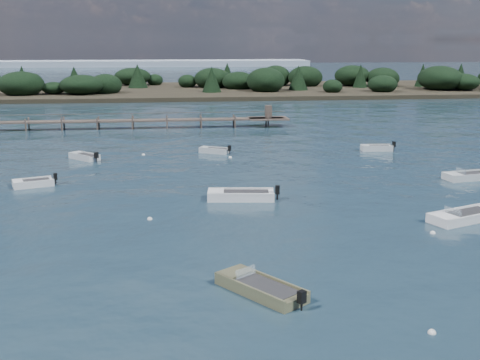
{
  "coord_description": "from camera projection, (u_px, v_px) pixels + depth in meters",
  "views": [
    {
      "loc": [
        -8.65,
        -27.93,
        10.88
      ],
      "look_at": [
        -3.69,
        14.0,
        1.0
      ],
      "focal_mm": 45.0,
      "sensor_mm": 36.0,
      "label": 1
    }
  ],
  "objects": [
    {
      "name": "buoy_c",
      "position": [
        150.0,
        219.0,
        37.28
      ],
      "size": [
        0.32,
        0.32,
        0.32
      ],
      "primitive_type": "sphere",
      "color": "silver",
      "rests_on": "ground"
    },
    {
      "name": "ground",
      "position": [
        228.0,
        115.0,
        88.49
      ],
      "size": [
        400.0,
        400.0,
        0.0
      ],
      "primitive_type": "plane",
      "color": "#152732",
      "rests_on": "ground"
    },
    {
      "name": "buoy_b",
      "position": [
        433.0,
        233.0,
        34.58
      ],
      "size": [
        0.32,
        0.32,
        0.32
      ],
      "primitive_type": "sphere",
      "color": "silver",
      "rests_on": "ground"
    },
    {
      "name": "dinghy_mid_grey",
      "position": [
        241.0,
        197.0,
        41.94
      ],
      "size": [
        5.09,
        2.29,
        1.27
      ],
      "color": "silver",
      "rests_on": "ground"
    },
    {
      "name": "dinghy_mid_white_a",
      "position": [
        464.0,
        218.0,
        37.07
      ],
      "size": [
        5.13,
        3.42,
        1.2
      ],
      "color": "silver",
      "rests_on": "ground"
    },
    {
      "name": "dinghy_near_olive",
      "position": [
        260.0,
        290.0,
        26.44
      ],
      "size": [
        3.87,
        4.46,
        1.14
      ],
      "color": "#6B6A47",
      "rests_on": "ground"
    },
    {
      "name": "tender_far_white",
      "position": [
        214.0,
        151.0,
        59.06
      ],
      "size": [
        3.15,
        2.36,
        1.1
      ],
      "color": "#B3B9BA",
      "rests_on": "ground"
    },
    {
      "name": "buoy_a",
      "position": [
        432.0,
        333.0,
        22.84
      ],
      "size": [
        0.32,
        0.32,
        0.32
      ],
      "primitive_type": "sphere",
      "color": "silver",
      "rests_on": "ground"
    },
    {
      "name": "tender_far_grey",
      "position": [
        84.0,
        158.0,
        55.92
      ],
      "size": [
        3.1,
        3.12,
        1.13
      ],
      "color": "#B3B9BA",
      "rests_on": "ground"
    },
    {
      "name": "buoy_extra_a",
      "position": [
        143.0,
        155.0,
        58.06
      ],
      "size": [
        0.32,
        0.32,
        0.32
      ],
      "primitive_type": "sphere",
      "color": "silver",
      "rests_on": "ground"
    },
    {
      "name": "buoy_e",
      "position": [
        230.0,
        158.0,
        56.76
      ],
      "size": [
        0.32,
        0.32,
        0.32
      ],
      "primitive_type": "sphere",
      "color": "silver",
      "rests_on": "ground"
    },
    {
      "name": "jetty",
      "position": [
        63.0,
        122.0,
        74.17
      ],
      "size": [
        64.5,
        3.2,
        3.4
      ],
      "color": "#51443B",
      "rests_on": "ground"
    },
    {
      "name": "tender_far_grey_b",
      "position": [
        377.0,
        149.0,
        60.32
      ],
      "size": [
        3.46,
        1.43,
        1.17
      ],
      "color": "#B3B9BA",
      "rests_on": "ground"
    },
    {
      "name": "dinghy_mid_white_b",
      "position": [
        470.0,
        177.0,
        48.06
      ],
      "size": [
        4.77,
        2.37,
        1.16
      ],
      "color": "#B3B9BA",
      "rests_on": "ground"
    },
    {
      "name": "far_headland",
      "position": [
        325.0,
        82.0,
        129.58
      ],
      "size": [
        190.0,
        40.0,
        5.8
      ],
      "color": "black",
      "rests_on": "ground"
    },
    {
      "name": "dinghy_extra_a",
      "position": [
        33.0,
        184.0,
        45.71
      ],
      "size": [
        3.35,
        2.39,
        1.09
      ],
      "color": "silver",
      "rests_on": "ground"
    }
  ]
}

